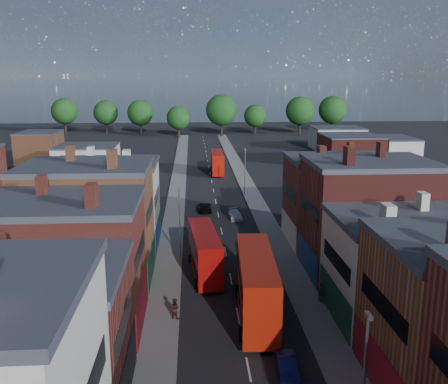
{
  "coord_description": "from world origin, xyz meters",
  "views": [
    {
      "loc": [
        -3.71,
        -22.94,
        19.99
      ],
      "look_at": [
        0.0,
        34.71,
        6.55
      ],
      "focal_mm": 40.0,
      "sensor_mm": 36.0,
      "label": 1
    }
  ],
  "objects": [
    {
      "name": "bus_1",
      "position": [
        1.5,
        15.79,
        2.92
      ],
      "size": [
        3.67,
        12.67,
        5.41
      ],
      "rotation": [
        0.0,
        0.0,
        -0.05
      ],
      "color": "red",
      "rests_on": "ground"
    },
    {
      "name": "lamp_post_1",
      "position": [
        5.2,
        0.0,
        4.7
      ],
      "size": [
        0.25,
        0.7,
        8.12
      ],
      "color": "slate",
      "rests_on": "ground"
    },
    {
      "name": "car_3",
      "position": [
        2.32,
        45.61,
        0.61
      ],
      "size": [
        1.97,
        4.29,
        1.22
      ],
      "primitive_type": "imported",
      "rotation": [
        0.0,
        0.0,
        0.06
      ],
      "color": "white",
      "rests_on": "ground"
    },
    {
      "name": "bus_2",
      "position": [
        1.5,
        80.08,
        2.46
      ],
      "size": [
        2.73,
        10.56,
        4.55
      ],
      "rotation": [
        0.0,
        0.0,
        -0.01
      ],
      "color": "#A81007",
      "rests_on": "ground"
    },
    {
      "name": "car_2",
      "position": [
        -1.94,
        49.92,
        0.59
      ],
      "size": [
        2.02,
        4.28,
        1.18
      ],
      "primitive_type": "imported",
      "rotation": [
        0.0,
        0.0,
        0.01
      ],
      "color": "black",
      "rests_on": "ground"
    },
    {
      "name": "bus_0",
      "position": [
        -2.59,
        25.42,
        2.48
      ],
      "size": [
        3.4,
        10.82,
        4.6
      ],
      "rotation": [
        0.0,
        0.0,
        0.09
      ],
      "color": "#BA0D0A",
      "rests_on": "ground"
    },
    {
      "name": "lamp_post_3",
      "position": [
        5.2,
        60.0,
        4.7
      ],
      "size": [
        0.25,
        0.7,
        8.12
      ],
      "color": "slate",
      "rests_on": "ground"
    },
    {
      "name": "pavement_west",
      "position": [
        -6.5,
        50.0,
        0.06
      ],
      "size": [
        3.0,
        200.0,
        0.12
      ],
      "primitive_type": "cube",
      "color": "gray",
      "rests_on": "ground"
    },
    {
      "name": "lamp_post_2",
      "position": [
        -5.2,
        30.0,
        4.7
      ],
      "size": [
        0.25,
        0.7,
        8.12
      ],
      "color": "slate",
      "rests_on": "ground"
    },
    {
      "name": "ped_1",
      "position": [
        -5.39,
        15.68,
        1.02
      ],
      "size": [
        0.99,
        0.77,
        1.79
      ],
      "primitive_type": "imported",
      "rotation": [
        0.0,
        0.0,
        2.75
      ],
      "color": "#431E1A",
      "rests_on": "pavement_west"
    },
    {
      "name": "ped_3",
      "position": [
        7.69,
        18.14,
        1.0
      ],
      "size": [
        0.84,
        1.13,
        1.76
      ],
      "primitive_type": "imported",
      "rotation": [
        0.0,
        0.0,
        1.98
      ],
      "color": "#59534C",
      "rests_on": "pavement_east"
    },
    {
      "name": "car_1",
      "position": [
        2.53,
        7.08,
        0.64
      ],
      "size": [
        1.56,
        3.95,
        1.28
      ],
      "primitive_type": "imported",
      "rotation": [
        0.0,
        0.0,
        -0.05
      ],
      "color": "#121251",
      "rests_on": "ground"
    },
    {
      "name": "pavement_east",
      "position": [
        6.5,
        50.0,
        0.06
      ],
      "size": [
        3.0,
        200.0,
        0.12
      ],
      "primitive_type": "cube",
      "color": "gray",
      "rests_on": "ground"
    }
  ]
}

